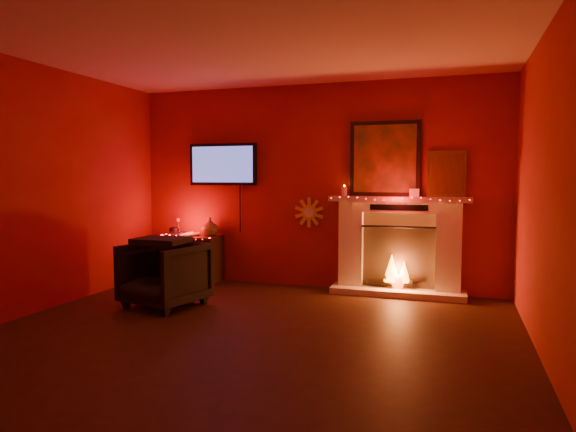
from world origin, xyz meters
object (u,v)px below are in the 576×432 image
Objects in this scene: armchair at (164,275)px; tv at (223,165)px; console_table at (191,256)px; fireplace at (398,237)px; sunburst_clock at (309,212)px.

tv is at bearing 103.55° from armchair.
tv is 1.37× the size of console_table.
tv is 2.01m from armchair.
fireplace is 2.88m from console_table.
fireplace reaches higher than armchair.
sunburst_clock reaches higher than armchair.
console_table is (-0.42, -0.19, -1.28)m from tv.
sunburst_clock is 1.80m from console_table.
tv is (-2.44, 0.06, 0.92)m from fireplace.
console_table reaches higher than armchair.
tv is 1.36m from console_table.
fireplace is 1.23m from sunburst_clock.
tv reaches higher than armchair.
fireplace is 2.41× the size of console_table.
sunburst_clock is at bearing 175.63° from fireplace.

